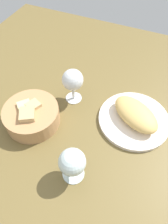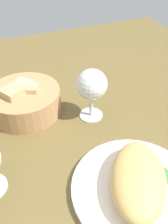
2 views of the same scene
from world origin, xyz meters
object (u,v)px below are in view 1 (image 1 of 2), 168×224
object	(u,v)px
plate	(134,120)
wine_glass_near	(73,81)
wine_glass_far	(72,163)
bread_basket	(32,115)

from	to	relation	value
plate	wine_glass_near	size ratio (longest dim) A/B	1.83
plate	wine_glass_far	world-z (taller)	wine_glass_far
plate	wine_glass_far	distance (cm)	29.34
plate	bread_basket	size ratio (longest dim) A/B	1.33
bread_basket	wine_glass_near	world-z (taller)	wine_glass_near
plate	bread_basket	bearing A→B (deg)	23.83
wine_glass_near	plate	bearing A→B (deg)	177.27
plate	wine_glass_near	distance (cm)	25.59
plate	bread_basket	distance (cm)	35.71
wine_glass_far	bread_basket	bearing A→B (deg)	-28.79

